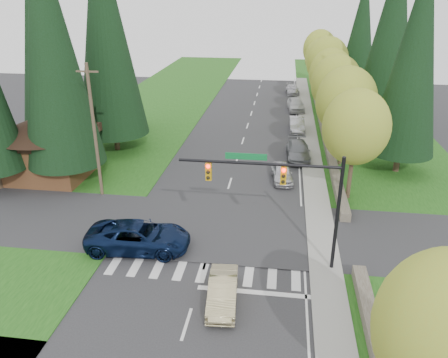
% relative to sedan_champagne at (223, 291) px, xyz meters
% --- Properties ---
extents(ground, '(120.00, 120.00, 0.00)m').
position_rel_sedan_champagne_xyz_m(ground, '(-1.48, -0.79, -0.67)').
color(ground, '#28282B').
rests_on(ground, ground).
extents(grass_east, '(14.00, 110.00, 0.06)m').
position_rel_sedan_champagne_xyz_m(grass_east, '(11.52, 19.21, -0.64)').
color(grass_east, '#1A4913').
rests_on(grass_east, ground).
extents(grass_west, '(14.00, 110.00, 0.06)m').
position_rel_sedan_champagne_xyz_m(grass_west, '(-14.48, 19.21, -0.64)').
color(grass_west, '#1A4913').
rests_on(grass_west, ground).
extents(cross_street, '(120.00, 8.00, 0.10)m').
position_rel_sedan_champagne_xyz_m(cross_street, '(-1.48, 7.21, -0.67)').
color(cross_street, '#28282B').
rests_on(cross_street, ground).
extents(sidewalk_east, '(1.80, 80.00, 0.13)m').
position_rel_sedan_champagne_xyz_m(sidewalk_east, '(5.42, 21.21, -0.60)').
color(sidewalk_east, gray).
rests_on(sidewalk_east, ground).
extents(curb_east, '(0.20, 80.00, 0.13)m').
position_rel_sedan_champagne_xyz_m(curb_east, '(4.57, 21.21, -0.60)').
color(curb_east, gray).
rests_on(curb_east, ground).
extents(stone_wall_north, '(0.70, 40.00, 0.70)m').
position_rel_sedan_champagne_xyz_m(stone_wall_north, '(7.12, 29.21, -0.32)').
color(stone_wall_north, '#4C4438').
rests_on(stone_wall_north, ground).
extents(traffic_signal, '(8.70, 0.37, 6.80)m').
position_rel_sedan_champagne_xyz_m(traffic_signal, '(2.89, 3.71, 4.32)').
color(traffic_signal, black).
rests_on(traffic_signal, ground).
extents(brown_building, '(8.40, 8.40, 5.40)m').
position_rel_sedan_champagne_xyz_m(brown_building, '(-16.48, 14.21, 2.47)').
color(brown_building, '#4C2D19').
rests_on(brown_building, ground).
extents(utility_pole, '(1.60, 0.24, 10.00)m').
position_rel_sedan_champagne_xyz_m(utility_pole, '(-10.98, 11.21, 4.47)').
color(utility_pole, '#473828').
rests_on(utility_pole, ground).
extents(decid_tree_0, '(4.80, 4.80, 8.37)m').
position_rel_sedan_champagne_xyz_m(decid_tree_0, '(7.72, 13.21, 4.93)').
color(decid_tree_0, '#38281C').
rests_on(decid_tree_0, ground).
extents(decid_tree_1, '(5.20, 5.20, 8.80)m').
position_rel_sedan_champagne_xyz_m(decid_tree_1, '(7.82, 20.21, 5.13)').
color(decid_tree_1, '#38281C').
rests_on(decid_tree_1, ground).
extents(decid_tree_2, '(5.00, 5.00, 8.82)m').
position_rel_sedan_champagne_xyz_m(decid_tree_2, '(7.62, 27.21, 5.26)').
color(decid_tree_2, '#38281C').
rests_on(decid_tree_2, ground).
extents(decid_tree_3, '(5.00, 5.00, 8.55)m').
position_rel_sedan_champagne_xyz_m(decid_tree_3, '(7.72, 34.21, 5.00)').
color(decid_tree_3, '#38281C').
rests_on(decid_tree_3, ground).
extents(decid_tree_4, '(5.40, 5.40, 9.18)m').
position_rel_sedan_champagne_xyz_m(decid_tree_4, '(7.82, 41.21, 5.39)').
color(decid_tree_4, '#38281C').
rests_on(decid_tree_4, ground).
extents(decid_tree_5, '(4.80, 4.80, 8.30)m').
position_rel_sedan_champagne_xyz_m(decid_tree_5, '(7.62, 48.21, 4.86)').
color(decid_tree_5, '#38281C').
rests_on(decid_tree_5, ground).
extents(decid_tree_6, '(5.20, 5.20, 8.86)m').
position_rel_sedan_champagne_xyz_m(decid_tree_6, '(7.72, 55.21, 5.19)').
color(decid_tree_6, '#38281C').
rests_on(decid_tree_6, ground).
extents(conifer_w_a, '(6.12, 6.12, 19.80)m').
position_rel_sedan_champagne_xyz_m(conifer_w_a, '(-14.48, 13.21, 10.12)').
color(conifer_w_a, '#38281C').
rests_on(conifer_w_a, ground).
extents(conifer_w_b, '(5.44, 5.44, 17.80)m').
position_rel_sedan_champagne_xyz_m(conifer_w_b, '(-17.48, 17.21, 9.12)').
color(conifer_w_b, '#38281C').
rests_on(conifer_w_b, ground).
extents(conifer_w_c, '(6.46, 6.46, 20.80)m').
position_rel_sedan_champagne_xyz_m(conifer_w_c, '(-13.48, 21.21, 10.62)').
color(conifer_w_c, '#38281C').
rests_on(conifer_w_c, ground).
extents(conifer_w_e, '(5.78, 5.78, 18.80)m').
position_rel_sedan_champagne_xyz_m(conifer_w_e, '(-15.48, 27.21, 9.62)').
color(conifer_w_e, '#38281C').
rests_on(conifer_w_e, ground).
extents(conifer_e_a, '(5.44, 5.44, 17.80)m').
position_rel_sedan_champagne_xyz_m(conifer_e_a, '(12.52, 19.21, 9.12)').
color(conifer_e_a, '#38281C').
rests_on(conifer_e_a, ground).
extents(conifer_e_b, '(6.12, 6.12, 19.80)m').
position_rel_sedan_champagne_xyz_m(conifer_e_b, '(13.52, 33.21, 10.12)').
color(conifer_e_b, '#38281C').
rests_on(conifer_e_b, ground).
extents(conifer_e_c, '(5.10, 5.10, 16.80)m').
position_rel_sedan_champagne_xyz_m(conifer_e_c, '(12.52, 47.21, 8.62)').
color(conifer_e_c, '#38281C').
rests_on(conifer_e_c, ground).
extents(sedan_champagne, '(1.72, 4.16, 1.34)m').
position_rel_sedan_champagne_xyz_m(sedan_champagne, '(0.00, 0.00, 0.00)').
color(sedan_champagne, tan).
rests_on(sedan_champagne, ground).
extents(suv_navy, '(6.43, 3.29, 1.74)m').
position_rel_sedan_champagne_xyz_m(suv_navy, '(-5.73, 4.21, 0.20)').
color(suv_navy, '#0A1735').
rests_on(suv_navy, ground).
extents(parked_car_a, '(2.07, 4.15, 1.36)m').
position_rel_sedan_champagne_xyz_m(parked_car_a, '(2.72, 15.88, 0.01)').
color(parked_car_a, silver).
rests_on(parked_car_a, ground).
extents(parked_car_b, '(2.33, 5.23, 1.49)m').
position_rel_sedan_champagne_xyz_m(parked_car_b, '(4.12, 21.22, 0.08)').
color(parked_car_b, slate).
rests_on(parked_car_b, ground).
extents(parked_car_c, '(1.77, 4.60, 1.50)m').
position_rel_sedan_champagne_xyz_m(parked_car_c, '(4.12, 29.93, 0.08)').
color(parked_car_c, '#A0A1A5').
rests_on(parked_car_c, ground).
extents(parked_car_d, '(2.46, 5.04, 1.66)m').
position_rel_sedan_champagne_xyz_m(parked_car_d, '(4.12, 38.89, 0.16)').
color(parked_car_d, silver).
rests_on(parked_car_d, ground).
extents(parked_car_e, '(2.20, 4.66, 1.31)m').
position_rel_sedan_champagne_xyz_m(parked_car_e, '(3.76, 48.74, -0.01)').
color(parked_car_e, '#A9A8AD').
rests_on(parked_car_e, ground).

